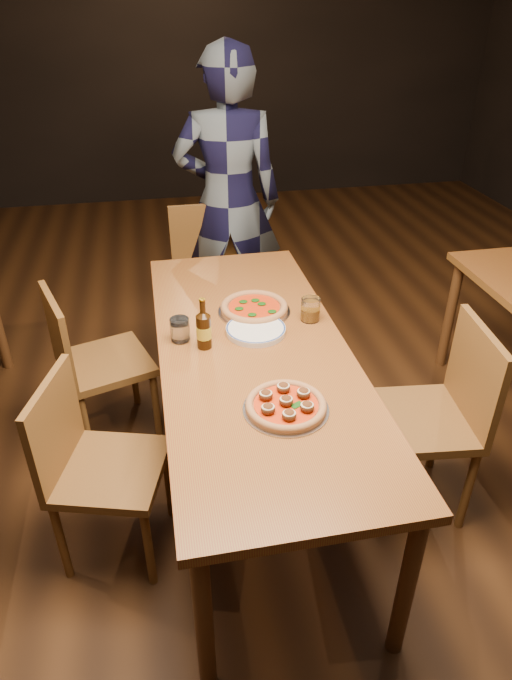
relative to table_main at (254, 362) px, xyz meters
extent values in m
plane|color=black|center=(0.00, 0.00, -0.68)|extent=(9.00, 9.00, 0.00)
plane|color=black|center=(0.00, 4.50, 0.82)|extent=(7.00, 0.00, 7.00)
cube|color=maroon|center=(0.00, 0.00, 0.05)|extent=(0.80, 2.00, 0.04)
cylinder|color=#563218|center=(-0.34, -0.94, -0.32)|extent=(0.06, 0.06, 0.71)
cylinder|color=#563218|center=(-0.34, 0.94, -0.32)|extent=(0.06, 0.06, 0.71)
cylinder|color=#563218|center=(0.34, -0.94, -0.32)|extent=(0.06, 0.06, 0.71)
cylinder|color=#563218|center=(0.34, 0.94, -0.32)|extent=(0.06, 0.06, 0.71)
cylinder|color=#563218|center=(1.36, 0.74, -0.32)|extent=(0.06, 0.06, 0.71)
cylinder|color=#B7B7BF|center=(0.04, -0.43, 0.07)|extent=(0.31, 0.31, 0.01)
cylinder|color=#C27A51|center=(0.04, -0.43, 0.09)|extent=(0.29, 0.29, 0.02)
torus|color=#C27A51|center=(0.04, -0.43, 0.09)|extent=(0.30, 0.30, 0.03)
cylinder|color=#BF440B|center=(0.04, -0.43, 0.10)|extent=(0.23, 0.23, 0.00)
cylinder|color=#B7B7BF|center=(0.06, 0.31, 0.08)|extent=(0.34, 0.34, 0.01)
cylinder|color=#C27A51|center=(0.06, 0.31, 0.09)|extent=(0.31, 0.31, 0.02)
torus|color=#C27A51|center=(0.06, 0.31, 0.10)|extent=(0.32, 0.32, 0.04)
cylinder|color=#BF440B|center=(0.06, 0.31, 0.10)|extent=(0.24, 0.24, 0.00)
cylinder|color=white|center=(0.03, 0.12, 0.08)|extent=(0.27, 0.27, 0.03)
cylinder|color=black|center=(-0.20, 0.05, 0.15)|extent=(0.06, 0.06, 0.15)
cylinder|color=black|center=(-0.20, 0.05, 0.26)|extent=(0.02, 0.02, 0.08)
cylinder|color=yellow|center=(-0.20, 0.05, 0.15)|extent=(0.06, 0.06, 0.06)
cylinder|color=white|center=(-0.30, 0.12, 0.12)|extent=(0.08, 0.08, 0.10)
cylinder|color=#935710|center=(0.30, 0.19, 0.13)|extent=(0.09, 0.09, 0.11)
imported|color=black|center=(0.11, 1.45, 0.24)|extent=(0.72, 0.53, 1.83)
camera|label=1|loc=(-0.38, -2.00, 1.37)|focal=30.00mm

